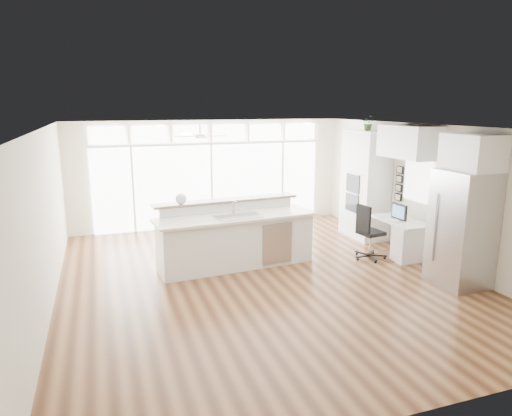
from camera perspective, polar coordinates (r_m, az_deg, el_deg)
name	(u,v)px	position (r m, az deg, el deg)	size (l,w,h in m)	color
floor	(263,279)	(8.35, 0.94, -8.81)	(7.00, 8.00, 0.02)	#4A2A16
ceiling	(264,127)	(7.78, 1.02, 10.10)	(7.00, 8.00, 0.02)	white
wall_back	(211,174)	(11.74, -5.70, 4.30)	(7.00, 0.04, 2.70)	beige
wall_front	(409,292)	(4.57, 18.60, -9.91)	(7.00, 0.04, 2.70)	beige
wall_left	(45,221)	(7.55, -24.88, -1.54)	(0.04, 8.00, 2.70)	beige
wall_right	(429,193)	(9.70, 20.82, 1.75)	(0.04, 8.00, 2.70)	beige
glass_wall	(211,186)	(11.73, -5.60, 2.81)	(5.80, 0.06, 2.08)	silver
transom_row	(210,133)	(11.57, -5.74, 9.31)	(5.90, 0.06, 0.40)	silver
desk_window	(418,181)	(9.87, 19.63, 3.20)	(0.04, 0.85, 0.85)	white
ceiling_fan	(200,132)	(10.35, -7.01, 9.44)	(1.16, 1.16, 0.32)	white
recessed_lights	(260,128)	(7.97, 0.52, 10.02)	(3.40, 3.00, 0.02)	beige
oven_cabinet	(365,184)	(10.96, 13.48, 2.88)	(0.64, 1.20, 2.50)	white
desk_nook	(401,238)	(9.92, 17.63, -3.54)	(0.72, 1.30, 0.76)	white
upper_cabinets	(409,142)	(9.60, 18.62, 7.85)	(0.64, 1.30, 0.64)	white
refrigerator	(462,229)	(8.54, 24.35, -2.37)	(0.76, 0.90, 2.00)	#ACADB1
fridge_cabinet	(473,152)	(8.36, 25.46, 6.31)	(0.64, 0.90, 0.60)	white
framed_photos	(399,183)	(10.38, 17.46, 2.95)	(0.06, 0.22, 0.80)	black
kitchen_island	(236,235)	(8.79, -2.51, -3.41)	(3.09, 1.17, 1.23)	white
rug	(390,255)	(9.93, 16.45, -5.71)	(0.81, 0.58, 0.01)	#341C10
office_chair	(371,232)	(9.48, 14.16, -2.94)	(0.58, 0.54, 1.12)	black
fishbowl	(181,199)	(8.71, -9.35, 1.16)	(0.21, 0.21, 0.21)	silver
monitor	(399,212)	(9.74, 17.47, -0.43)	(0.07, 0.43, 0.36)	black
keyboard	(392,220)	(9.68, 16.59, -1.50)	(0.11, 0.29, 0.01)	silver
potted_plant	(368,124)	(10.81, 13.86, 10.10)	(0.30, 0.33, 0.26)	#305825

